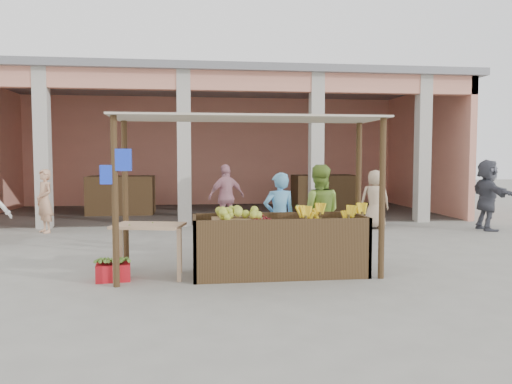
{
  "coord_description": "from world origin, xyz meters",
  "views": [
    {
      "loc": [
        -0.8,
        -7.41,
        1.79
      ],
      "look_at": [
        0.3,
        1.2,
        1.18
      ],
      "focal_mm": 35.0,
      "sensor_mm": 36.0,
      "label": 1
    }
  ],
  "objects": [
    {
      "name": "motorcycle",
      "position": [
        0.47,
        2.1,
        0.49
      ],
      "size": [
        1.04,
        1.98,
        0.98
      ],
      "primitive_type": "imported",
      "rotation": [
        0.0,
        0.0,
        1.79
      ],
      "color": "#AB0506",
      "rests_on": "ground"
    },
    {
      "name": "ground",
      "position": [
        0.0,
        0.0,
        0.0
      ],
      "size": [
        60.0,
        60.0,
        0.0
      ],
      "primitive_type": "plane",
      "color": "gray",
      "rests_on": "ground"
    },
    {
      "name": "side_table",
      "position": [
        -1.45,
        0.01,
        0.66
      ],
      "size": [
        1.12,
        0.87,
        0.8
      ],
      "rotation": [
        0.0,
        0.0,
        -0.23
      ],
      "color": "tan",
      "rests_on": "ground"
    },
    {
      "name": "fruit_stall",
      "position": [
        0.5,
        0.0,
        0.4
      ],
      "size": [
        2.6,
        0.95,
        0.8
      ],
      "primitive_type": "cube",
      "color": "#4B341E",
      "rests_on": "ground"
    },
    {
      "name": "stall_awning",
      "position": [
        -0.01,
        0.06,
        1.98
      ],
      "size": [
        4.09,
        1.35,
        2.39
      ],
      "color": "#4B341E",
      "rests_on": "ground"
    },
    {
      "name": "shopper_e",
      "position": [
        -4.26,
        4.85,
        0.78
      ],
      "size": [
        0.71,
        0.73,
        1.57
      ],
      "primitive_type": "imported",
      "rotation": [
        0.0,
        0.0,
        -0.87
      ],
      "color": "tan",
      "rests_on": "ground"
    },
    {
      "name": "produce_sacks",
      "position": [
        2.63,
        5.57,
        0.33
      ],
      "size": [
        1.08,
        0.81,
        0.65
      ],
      "color": "maroon",
      "rests_on": "ground"
    },
    {
      "name": "shopper_d",
      "position": [
        6.36,
        3.91,
        0.91
      ],
      "size": [
        0.82,
        1.74,
        1.83
      ],
      "primitive_type": "imported",
      "rotation": [
        0.0,
        0.0,
        1.5
      ],
      "color": "#474954",
      "rests_on": "ground"
    },
    {
      "name": "market_building",
      "position": [
        0.05,
        8.93,
        2.7
      ],
      "size": [
        14.4,
        6.4,
        4.2
      ],
      "color": "#E79379",
      "rests_on": "ground"
    },
    {
      "name": "banana_heap",
      "position": [
        1.32,
        -0.02,
        0.9
      ],
      "size": [
        1.15,
        0.62,
        0.21
      ],
      "primitive_type": null,
      "color": "yellow",
      "rests_on": "fruit_stall"
    },
    {
      "name": "plantain_bundle",
      "position": [
        -1.95,
        -0.08,
        0.29
      ],
      "size": [
        0.4,
        0.28,
        0.08
      ],
      "primitive_type": null,
      "color": "#588430",
      "rests_on": "red_crate"
    },
    {
      "name": "melon_tray",
      "position": [
        -0.12,
        0.02,
        0.9
      ],
      "size": [
        0.79,
        0.68,
        0.21
      ],
      "color": "#906D4A",
      "rests_on": "fruit_stall"
    },
    {
      "name": "shopper_c",
      "position": [
        3.72,
        4.49,
        0.82
      ],
      "size": [
        0.86,
        0.63,
        1.63
      ],
      "primitive_type": "imported",
      "rotation": [
        0.0,
        0.0,
        2.98
      ],
      "color": "tan",
      "rests_on": "ground"
    },
    {
      "name": "berry_heap",
      "position": [
        0.22,
        -0.04,
        0.86
      ],
      "size": [
        0.39,
        0.32,
        0.12
      ],
      "primitive_type": "ellipsoid",
      "color": "maroon",
      "rests_on": "fruit_stall"
    },
    {
      "name": "vendor_green",
      "position": [
        1.34,
        0.87,
        0.88
      ],
      "size": [
        0.93,
        0.66,
        1.75
      ],
      "primitive_type": "imported",
      "rotation": [
        0.0,
        0.0,
        2.92
      ],
      "color": "#8AB541",
      "rests_on": "ground"
    },
    {
      "name": "shopper_b",
      "position": [
        0.04,
        4.9,
        0.86
      ],
      "size": [
        1.13,
        0.86,
        1.72
      ],
      "primitive_type": "imported",
      "rotation": [
        0.0,
        0.0,
        3.5
      ],
      "color": "#C48290",
      "rests_on": "ground"
    },
    {
      "name": "papaya_pile",
      "position": [
        -1.45,
        0.01,
        0.91
      ],
      "size": [
        0.73,
        0.42,
        0.21
      ],
      "primitive_type": null,
      "color": "#45842B",
      "rests_on": "side_table"
    },
    {
      "name": "red_crate",
      "position": [
        -1.95,
        -0.08,
        0.12
      ],
      "size": [
        0.52,
        0.4,
        0.25
      ],
      "primitive_type": "cube",
      "rotation": [
        0.0,
        0.0,
        0.11
      ],
      "color": "red",
      "rests_on": "ground"
    },
    {
      "name": "vendor_blue",
      "position": [
        0.66,
        0.85,
        0.82
      ],
      "size": [
        0.67,
        0.53,
        1.63
      ],
      "primitive_type": "imported",
      "rotation": [
        0.0,
        0.0,
        3.28
      ],
      "color": "#62B3EF",
      "rests_on": "ground"
    }
  ]
}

